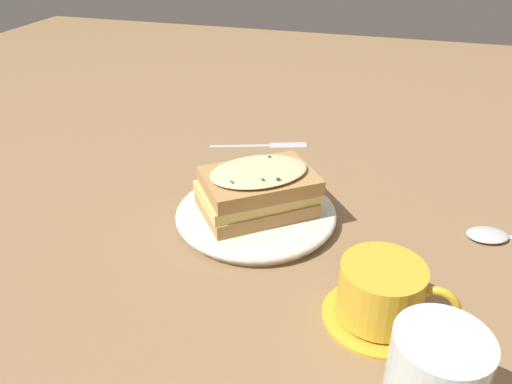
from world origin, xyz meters
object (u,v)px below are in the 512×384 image
Objects in this scene: fork at (270,145)px; sandwich at (257,190)px; dinner_plate at (256,214)px; spoon at (494,235)px; teacup_with_saucer at (382,295)px.

sandwich is at bearing -8.00° from fork.
fork is (0.05, -0.25, -0.05)m from sandwich.
dinner_plate is 1.42× the size of spoon.
teacup_with_saucer is at bearing 140.53° from sandwich.
fork is (0.05, -0.25, -0.01)m from dinner_plate.
dinner_plate reaches higher than fork.
sandwich is at bearing -161.01° from dinner_plate.
dinner_plate is 0.26m from fork.
spoon is (-0.33, -0.05, -0.01)m from dinner_plate.
dinner_plate is 1.29× the size of fork.
teacup_with_saucer is 0.25m from spoon.
sandwich is 0.26m from fork.
sandwich reaches higher than dinner_plate.
dinner_plate is at bearing 82.96° from spoon.
dinner_plate is 0.24m from teacup_with_saucer.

